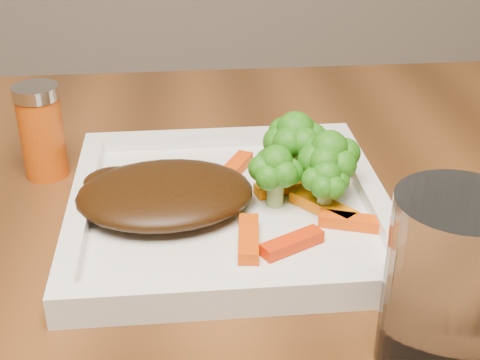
{
  "coord_description": "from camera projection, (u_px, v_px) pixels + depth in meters",
  "views": [
    {
      "loc": [
        0.17,
        -0.31,
        1.06
      ],
      "look_at": [
        0.22,
        0.19,
        0.79
      ],
      "focal_mm": 50.0,
      "sensor_mm": 36.0,
      "label": 1
    }
  ],
  "objects": [
    {
      "name": "steak",
      "position": [
        165.0,
        193.0,
        0.57
      ],
      "size": [
        0.16,
        0.13,
        0.03
      ],
      "primitive_type": "ellipsoid",
      "rotation": [
        0.0,
        0.0,
        0.06
      ],
      "color": "#341B07",
      "rests_on": "plate"
    },
    {
      "name": "broccoli_1",
      "position": [
        328.0,
        166.0,
        0.58
      ],
      "size": [
        0.08,
        0.08,
        0.06
      ],
      "primitive_type": null,
      "rotation": [
        0.0,
        0.0,
        -0.43
      ],
      "color": "#185F0F",
      "rests_on": "plate"
    },
    {
      "name": "carrot_3",
      "position": [
        335.0,
        171.0,
        0.63
      ],
      "size": [
        0.05,
        0.02,
        0.01
      ],
      "primitive_type": "cube",
      "rotation": [
        0.0,
        0.0,
        0.06
      ],
      "color": "orange",
      "rests_on": "plate"
    },
    {
      "name": "carrot_5",
      "position": [
        323.0,
        207.0,
        0.57
      ],
      "size": [
        0.05,
        0.06,
        0.01
      ],
      "primitive_type": "cube",
      "rotation": [
        0.0,
        0.0,
        -0.88
      ],
      "color": "orange",
      "rests_on": "plate"
    },
    {
      "name": "carrot_0",
      "position": [
        292.0,
        243.0,
        0.52
      ],
      "size": [
        0.05,
        0.04,
        0.01
      ],
      "primitive_type": "cube",
      "rotation": [
        0.0,
        0.0,
        0.49
      ],
      "color": "red",
      "rests_on": "plate"
    },
    {
      "name": "broccoli_0",
      "position": [
        295.0,
        147.0,
        0.6
      ],
      "size": [
        0.08,
        0.08,
        0.07
      ],
      "primitive_type": null,
      "rotation": [
        0.0,
        0.0,
        0.35
      ],
      "color": "#226410",
      "rests_on": "plate"
    },
    {
      "name": "drinking_glass",
      "position": [
        446.0,
        286.0,
        0.4
      ],
      "size": [
        0.1,
        0.1,
        0.12
      ],
      "primitive_type": "cylinder",
      "rotation": [
        0.0,
        0.0,
        0.35
      ],
      "color": "white",
      "rests_on": "dining_table"
    },
    {
      "name": "spice_shaker",
      "position": [
        42.0,
        132.0,
        0.63
      ],
      "size": [
        0.05,
        0.05,
        0.09
      ],
      "primitive_type": "cylinder",
      "rotation": [
        0.0,
        0.0,
        0.16
      ],
      "color": "#BC460A",
      "rests_on": "dining_table"
    },
    {
      "name": "broccoli_2",
      "position": [
        325.0,
        182.0,
        0.56
      ],
      "size": [
        0.06,
        0.06,
        0.06
      ],
      "primitive_type": null,
      "rotation": [
        0.0,
        0.0,
        0.24
      ],
      "color": "#336611",
      "rests_on": "plate"
    },
    {
      "name": "carrot_4",
      "position": [
        235.0,
        167.0,
        0.63
      ],
      "size": [
        0.04,
        0.06,
        0.01
      ],
      "primitive_type": "cube",
      "rotation": [
        0.0,
        0.0,
        1.07
      ],
      "color": "#E13E03",
      "rests_on": "plate"
    },
    {
      "name": "carrot_2",
      "position": [
        249.0,
        238.0,
        0.53
      ],
      "size": [
        0.02,
        0.06,
        0.01
      ],
      "primitive_type": "cube",
      "rotation": [
        0.0,
        0.0,
        1.46
      ],
      "color": "#CF3F03",
      "rests_on": "plate"
    },
    {
      "name": "carrot_6",
      "position": [
        286.0,
        186.0,
        0.6
      ],
      "size": [
        0.06,
        0.03,
        0.01
      ],
      "primitive_type": "cube",
      "rotation": [
        0.0,
        0.0,
        0.27
      ],
      "color": "orange",
      "rests_on": "plate"
    },
    {
      "name": "carrot_1",
      "position": [
        350.0,
        221.0,
        0.55
      ],
      "size": [
        0.05,
        0.03,
        0.01
      ],
      "primitive_type": "cube",
      "rotation": [
        0.0,
        0.0,
        -0.33
      ],
      "color": "#D94303",
      "rests_on": "plate"
    },
    {
      "name": "broccoli_3",
      "position": [
        276.0,
        173.0,
        0.57
      ],
      "size": [
        0.06,
        0.06,
        0.06
      ],
      "primitive_type": null,
      "rotation": [
        0.0,
        0.0,
        -0.27
      ],
      "color": "#156A11",
      "rests_on": "plate"
    },
    {
      "name": "plate",
      "position": [
        229.0,
        212.0,
        0.58
      ],
      "size": [
        0.27,
        0.27,
        0.01
      ],
      "primitive_type": "cube",
      "color": "white",
      "rests_on": "dining_table"
    }
  ]
}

